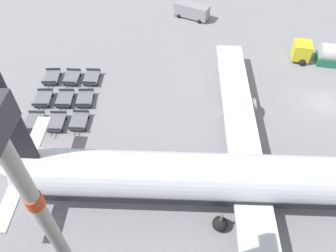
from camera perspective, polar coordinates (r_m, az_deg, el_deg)
ground_plane at (r=41.98m, az=25.44°, el=3.64°), size 500.00×500.00×0.00m
airplane at (r=28.77m, az=16.42°, el=-8.99°), size 41.00×46.90×13.60m
fuel_tanker_primary at (r=47.97m, az=26.62°, el=11.01°), size 3.96×8.88×2.98m
service_van at (r=53.19m, az=4.13°, el=19.40°), size 3.89×5.60×2.16m
baggage_dolly_row_near_col_a at (r=43.14m, az=-19.61°, el=7.99°), size 3.38×2.01×0.92m
baggage_dolly_row_near_col_b at (r=40.39m, az=-20.93°, el=4.46°), size 3.37×1.97×0.92m
baggage_dolly_row_near_col_c at (r=37.96m, az=-22.35°, el=0.64°), size 3.32×1.87×0.92m
baggage_dolly_row_mid_a_col_a at (r=42.33m, az=-16.46°, el=8.07°), size 3.34×1.90×0.92m
baggage_dolly_row_mid_a_col_b at (r=39.53m, az=-17.56°, el=4.50°), size 3.35×1.93×0.92m
baggage_dolly_row_mid_a_col_c at (r=37.09m, az=-18.95°, el=0.61°), size 3.34×1.90×0.92m
baggage_dolly_row_mid_b_col_a at (r=41.70m, az=-13.18°, el=8.19°), size 3.33×1.89×0.92m
baggage_dolly_row_mid_b_col_b at (r=38.92m, az=-14.29°, el=4.60°), size 3.37×1.97×0.92m
baggage_dolly_row_mid_b_col_c at (r=36.48m, az=-15.27°, el=0.80°), size 3.32×1.87×0.92m
apron_light_mast at (r=16.40m, az=-18.03°, el=-19.47°), size 2.00×0.70×20.06m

